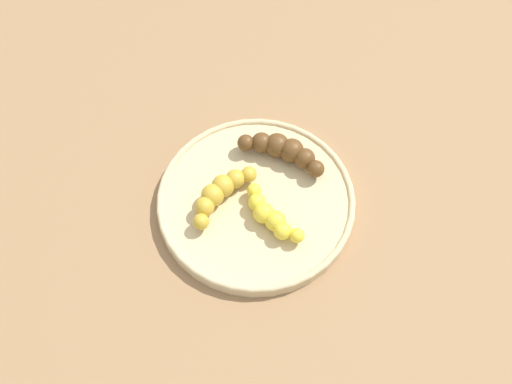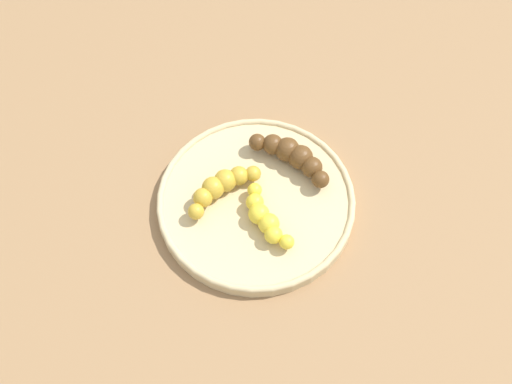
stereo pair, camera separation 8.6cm
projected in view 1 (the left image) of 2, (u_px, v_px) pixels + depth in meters
name	position (u px, v px, depth m)	size (l,w,h in m)	color
ground_plane	(256.00, 205.00, 0.89)	(2.40, 2.40, 0.00)	#936D47
fruit_bowl	(256.00, 201.00, 0.88)	(0.29, 0.29, 0.02)	#D1B784
banana_yellow	(270.00, 216.00, 0.84)	(0.05, 0.11, 0.03)	yellow
banana_overripe	(283.00, 150.00, 0.90)	(0.09, 0.12, 0.04)	#593819
banana_spotted	(220.00, 192.00, 0.86)	(0.12, 0.06, 0.03)	gold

